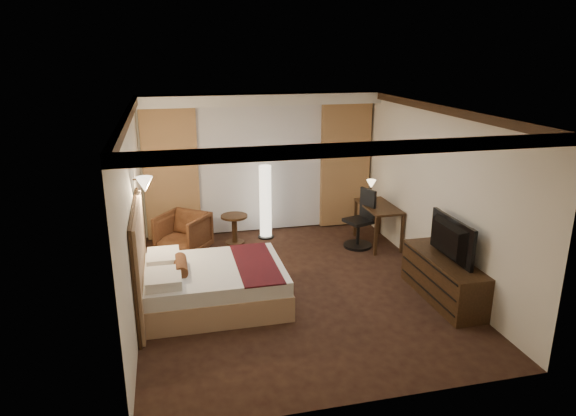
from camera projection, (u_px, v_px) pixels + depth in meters
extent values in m
cube|color=black|center=(294.00, 287.00, 7.82)|extent=(4.50, 5.50, 0.01)
cube|color=white|center=(295.00, 108.00, 7.02)|extent=(4.50, 5.50, 0.01)
cube|color=white|center=(260.00, 163.00, 9.97)|extent=(4.50, 0.02, 2.70)
cube|color=white|center=(133.00, 214.00, 6.92)|extent=(0.02, 5.50, 2.70)
cube|color=white|center=(435.00, 193.00, 7.92)|extent=(0.02, 5.50, 2.70)
cube|color=white|center=(261.00, 99.00, 9.37)|extent=(4.50, 0.50, 0.20)
cube|color=silver|center=(261.00, 169.00, 9.93)|extent=(2.48, 0.04, 2.45)
cube|color=tan|center=(171.00, 175.00, 9.50)|extent=(1.00, 0.14, 2.45)
cube|color=tan|center=(345.00, 165.00, 10.25)|extent=(1.00, 0.14, 2.45)
imported|color=#4C2716|center=(183.00, 232.00, 9.05)|extent=(1.05, 1.04, 0.79)
imported|color=black|center=(445.00, 238.00, 7.19)|extent=(0.63, 1.09, 0.14)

